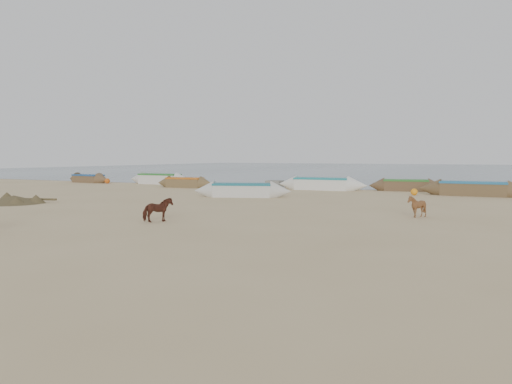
% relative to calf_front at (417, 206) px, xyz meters
% --- Properties ---
extents(ground, '(140.00, 140.00, 0.00)m').
position_rel_calf_front_xyz_m(ground, '(-6.35, -6.15, -0.47)').
color(ground, tan).
rests_on(ground, ground).
extents(sea, '(160.00, 160.00, 0.00)m').
position_rel_calf_front_xyz_m(sea, '(-6.35, 75.85, -0.46)').
color(sea, slate).
rests_on(sea, ground).
extents(calf_front, '(1.01, 0.94, 0.93)m').
position_rel_calf_front_xyz_m(calf_front, '(0.00, 0.00, 0.00)').
color(calf_front, brown).
rests_on(calf_front, ground).
extents(calf_right, '(0.96, 1.07, 0.94)m').
position_rel_calf_front_xyz_m(calf_right, '(-8.76, -5.83, 0.00)').
color(calf_right, '#4F2519').
rests_on(calf_right, ground).
extents(near_canoe, '(6.16, 3.20, 0.85)m').
position_rel_calf_front_xyz_m(near_canoe, '(-11.22, 6.00, -0.04)').
color(near_canoe, silver).
rests_on(near_canoe, ground).
extents(debris_pile, '(4.11, 4.11, 0.44)m').
position_rel_calf_front_xyz_m(debris_pile, '(-20.30, -3.07, -0.25)').
color(debris_pile, brown).
rests_on(debris_pile, ground).
extents(waterline_canoes, '(56.57, 5.44, 0.94)m').
position_rel_calf_front_xyz_m(waterline_canoes, '(-7.32, 14.16, -0.03)').
color(waterline_canoes, brown).
rests_on(waterline_canoes, ground).
extents(beach_clutter, '(45.26, 4.37, 0.64)m').
position_rel_calf_front_xyz_m(beach_clutter, '(-2.47, 13.77, -0.17)').
color(beach_clutter, '#285A35').
rests_on(beach_clutter, ground).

